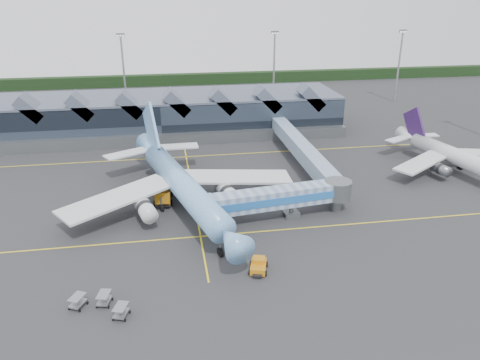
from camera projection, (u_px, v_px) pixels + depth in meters
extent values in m
plane|color=#28282A|center=(196.00, 213.00, 77.62)|extent=(260.00, 260.00, 0.00)
cube|color=yellow|center=(200.00, 236.00, 70.34)|extent=(120.00, 0.25, 0.01)
cube|color=yellow|center=(186.00, 157.00, 103.11)|extent=(120.00, 0.25, 0.01)
cube|color=yellow|center=(192.00, 189.00, 86.72)|extent=(0.25, 60.00, 0.01)
cube|color=black|center=(173.00, 80.00, 177.00)|extent=(260.00, 4.00, 4.00)
cube|color=black|center=(161.00, 115.00, 118.83)|extent=(90.00, 20.00, 9.00)
cube|color=#51596C|center=(160.00, 97.00, 117.02)|extent=(90.00, 20.00, 0.60)
cube|color=slate|center=(162.00, 140.00, 110.05)|extent=(90.00, 2.50, 2.60)
cube|color=#51596C|center=(31.00, 107.00, 106.19)|extent=(6.43, 6.00, 6.43)
cube|color=#51596C|center=(81.00, 106.00, 107.87)|extent=(6.43, 6.00, 6.43)
cube|color=#51596C|center=(130.00, 104.00, 109.55)|extent=(6.43, 6.00, 6.43)
cube|color=#51596C|center=(177.00, 102.00, 111.22)|extent=(6.43, 6.00, 6.43)
cube|color=#51596C|center=(223.00, 100.00, 112.90)|extent=(6.43, 6.00, 6.43)
cube|color=#51596C|center=(267.00, 99.00, 114.57)|extent=(6.43, 6.00, 6.43)
cube|color=#51596C|center=(310.00, 97.00, 116.25)|extent=(6.43, 6.00, 6.43)
cylinder|color=gray|center=(124.00, 74.00, 136.66)|extent=(0.56, 0.56, 22.00)
cube|color=slate|center=(120.00, 35.00, 132.43)|extent=(2.40, 0.50, 0.90)
cylinder|color=gray|center=(274.00, 70.00, 143.52)|extent=(0.56, 0.56, 22.00)
cube|color=slate|center=(275.00, 32.00, 139.29)|extent=(2.40, 0.50, 0.90)
cylinder|color=gray|center=(399.00, 67.00, 147.79)|extent=(0.56, 0.56, 22.00)
cube|color=slate|center=(403.00, 31.00, 143.56)|extent=(2.40, 0.50, 0.90)
cylinder|color=#6486CA|center=(183.00, 186.00, 76.92)|extent=(12.87, 33.23, 4.11)
cone|color=#6486CA|center=(231.00, 240.00, 60.58)|extent=(5.49, 6.61, 4.11)
cube|color=black|center=(233.00, 237.00, 59.65)|extent=(1.60, 0.74, 0.48)
cone|color=#6486CA|center=(150.00, 148.00, 93.93)|extent=(6.00, 8.44, 4.11)
cube|color=silver|center=(117.00, 198.00, 74.25)|extent=(19.01, 15.48, 1.36)
cube|color=silver|center=(237.00, 177.00, 82.46)|extent=(18.95, 7.01, 1.36)
cylinder|color=silver|center=(146.00, 209.00, 72.86)|extent=(3.98, 6.19, 2.55)
cylinder|color=silver|center=(228.00, 194.00, 78.33)|extent=(3.98, 6.19, 2.55)
cube|color=#6486CA|center=(151.00, 130.00, 90.69)|extent=(3.28, 10.28, 11.34)
cube|color=silver|center=(127.00, 154.00, 90.76)|extent=(9.10, 7.12, 0.27)
cube|color=silver|center=(177.00, 147.00, 94.71)|extent=(8.66, 3.56, 0.27)
cylinder|color=slate|center=(220.00, 248.00, 65.01)|extent=(0.30, 0.30, 2.38)
cylinder|color=slate|center=(161.00, 204.00, 78.00)|extent=(0.30, 0.30, 2.38)
cylinder|color=slate|center=(201.00, 197.00, 80.72)|extent=(0.30, 0.30, 2.38)
cylinder|color=black|center=(220.00, 252.00, 65.31)|extent=(0.88, 1.60, 1.52)
cylinder|color=silver|center=(456.00, 157.00, 92.90)|extent=(8.10, 22.85, 3.24)
cone|color=silver|center=(408.00, 136.00, 104.73)|extent=(4.29, 5.77, 3.24)
cube|color=silver|center=(422.00, 162.00, 91.38)|extent=(13.76, 10.49, 1.08)
cube|color=silver|center=(480.00, 153.00, 96.64)|extent=(13.82, 5.47, 1.08)
cylinder|color=slate|center=(441.00, 169.00, 90.29)|extent=(2.81, 4.23, 2.01)
cylinder|color=slate|center=(480.00, 162.00, 93.80)|extent=(2.81, 4.23, 2.01)
cube|color=#351A50|center=(414.00, 125.00, 102.47)|extent=(2.06, 7.22, 7.90)
cube|color=silver|center=(398.00, 139.00, 102.64)|extent=(6.54, 4.79, 0.27)
cube|color=silver|center=(424.00, 135.00, 105.17)|extent=(6.24, 2.42, 0.27)
cylinder|color=slate|center=(439.00, 169.00, 93.76)|extent=(0.30, 0.30, 1.88)
cylinder|color=slate|center=(460.00, 165.00, 95.68)|extent=(0.30, 0.30, 1.88)
cube|color=#6880AD|center=(274.00, 198.00, 74.12)|extent=(20.68, 5.78, 2.97)
cube|color=#2363B3|center=(278.00, 202.00, 72.72)|extent=(20.29, 2.86, 1.23)
cube|color=#6880AD|center=(205.00, 207.00, 71.05)|extent=(3.07, 3.60, 3.07)
cylinder|color=slate|center=(291.00, 206.00, 75.68)|extent=(0.72, 0.72, 3.78)
cube|color=slate|center=(291.00, 214.00, 76.23)|extent=(2.71, 2.36, 0.92)
cylinder|color=black|center=(285.00, 215.00, 75.99)|extent=(0.53, 0.97, 0.92)
cylinder|color=black|center=(297.00, 214.00, 76.55)|extent=(0.53, 0.97, 0.92)
cylinder|color=slate|center=(338.00, 189.00, 77.19)|extent=(4.50, 4.50, 3.07)
cylinder|color=slate|center=(337.00, 200.00, 77.91)|extent=(1.84, 1.84, 3.78)
cube|color=black|center=(164.00, 194.00, 82.75)|extent=(3.10, 9.75, 0.53)
cube|color=#C07512|center=(163.00, 197.00, 78.98)|extent=(2.69, 2.49, 2.35)
cube|color=black|center=(162.00, 196.00, 77.99)|extent=(2.36, 0.29, 1.07)
cylinder|color=silver|center=(164.00, 184.00, 83.37)|extent=(2.80, 6.33, 2.46)
sphere|color=silver|center=(164.00, 177.00, 86.21)|extent=(2.35, 2.35, 2.35)
sphere|color=silver|center=(163.00, 191.00, 80.53)|extent=(2.35, 2.35, 2.35)
cylinder|color=black|center=(155.00, 203.00, 79.77)|extent=(0.43, 1.09, 1.07)
cylinder|color=black|center=(171.00, 203.00, 80.04)|extent=(0.43, 1.09, 1.07)
cylinder|color=black|center=(157.00, 194.00, 83.20)|extent=(0.43, 1.09, 1.07)
cylinder|color=black|center=(172.00, 194.00, 83.48)|extent=(0.43, 1.09, 1.07)
cylinder|color=black|center=(157.00, 188.00, 85.66)|extent=(0.43, 1.09, 1.07)
cylinder|color=black|center=(172.00, 188.00, 85.93)|extent=(0.43, 1.09, 1.07)
cube|color=#C07512|center=(258.00, 266.00, 61.70)|extent=(2.80, 3.67, 0.90)
cube|color=#C07512|center=(259.00, 260.00, 61.93)|extent=(1.96, 1.83, 0.63)
cube|color=black|center=(257.00, 275.00, 60.21)|extent=(1.41, 1.04, 0.27)
cylinder|color=black|center=(250.00, 272.00, 60.91)|extent=(0.46, 0.77, 0.72)
cylinder|color=black|center=(266.00, 273.00, 60.70)|extent=(0.46, 0.77, 0.72)
cylinder|color=black|center=(251.00, 263.00, 62.90)|extent=(0.46, 0.77, 0.72)
cylinder|color=black|center=(267.00, 264.00, 62.69)|extent=(0.46, 0.77, 0.72)
cube|color=gray|center=(104.00, 300.00, 55.20)|extent=(1.74, 2.32, 0.14)
cube|color=gray|center=(104.00, 294.00, 54.86)|extent=(1.74, 2.32, 0.08)
cylinder|color=black|center=(113.00, 299.00, 56.01)|extent=(0.18, 0.36, 0.34)
cube|color=gray|center=(121.00, 313.00, 53.08)|extent=(1.91, 2.40, 0.14)
cube|color=gray|center=(120.00, 307.00, 52.73)|extent=(1.91, 2.40, 0.08)
cylinder|color=black|center=(130.00, 312.00, 53.81)|extent=(0.21, 0.36, 0.34)
cube|color=gray|center=(78.00, 303.00, 54.72)|extent=(2.12, 2.46, 0.14)
cube|color=gray|center=(77.00, 297.00, 54.38)|extent=(2.12, 2.46, 0.08)
cylinder|color=black|center=(87.00, 303.00, 55.34)|extent=(0.25, 0.36, 0.34)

